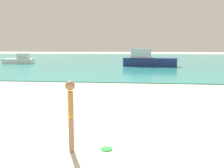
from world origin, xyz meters
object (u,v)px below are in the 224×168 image
at_px(frisbee, 107,149).
at_px(boat_near, 148,60).
at_px(boat_far, 19,60).
at_px(person_standing, 71,112).

height_order(frisbee, boat_near, boat_near).
bearing_deg(boat_far, boat_near, 172.43).
relative_size(frisbee, boat_near, 0.04).
relative_size(boat_near, boat_far, 1.56).
bearing_deg(frisbee, person_standing, -168.43).
xyz_separation_m(frisbee, boat_near, (1.82, 24.64, 0.79)).
distance_m(person_standing, boat_far, 30.99).
bearing_deg(frisbee, boat_near, 85.77).
height_order(frisbee, boat_far, boat_far).
bearing_deg(boat_near, person_standing, -86.03).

